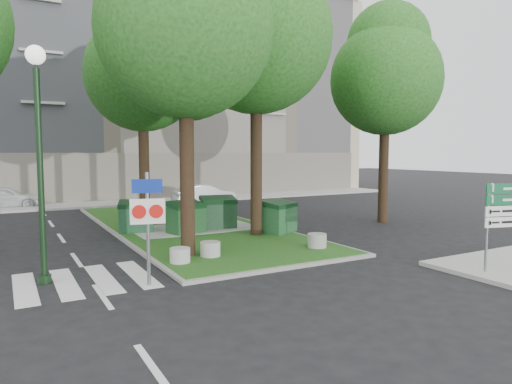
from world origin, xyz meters
TOP-DOWN VIEW (x-y plane):
  - ground at (0.00, 0.00)m, footprint 120.00×120.00m
  - median_island at (0.50, 8.00)m, footprint 6.00×16.00m
  - median_kerb at (0.50, 8.00)m, footprint 6.30×16.30m
  - building_sidewalk at (0.00, 18.50)m, footprint 42.00×3.00m
  - zebra_crossing at (-3.75, 1.50)m, footprint 5.00×3.00m
  - apartment_building at (0.00, 26.00)m, footprint 41.00×12.00m
  - tree_median_near_left at (-1.41, 2.56)m, footprint 5.20×5.20m
  - tree_median_near_right at (2.09, 4.56)m, footprint 5.60×5.60m
  - tree_median_mid at (-0.91, 9.06)m, footprint 4.80×4.80m
  - tree_median_far at (2.29, 12.06)m, footprint 5.80×5.80m
  - tree_street_right at (9.09, 5.06)m, footprint 5.00×5.00m
  - dumpster_a at (-1.80, 7.39)m, footprint 1.56×1.29m
  - dumpster_b at (-0.20, 6.15)m, footprint 1.54×1.25m
  - dumpster_c at (1.40, 6.67)m, footprint 1.59×1.25m
  - dumpster_d at (3.00, 4.50)m, footprint 1.64×1.44m
  - bollard_left at (-2.04, 1.72)m, footprint 0.58×0.58m
  - bollard_right at (2.61, 1.49)m, footprint 0.63×0.63m
  - bollard_mid at (-0.97, 2.03)m, footprint 0.61×0.61m
  - litter_bin at (2.12, 8.91)m, footprint 0.45×0.45m
  - street_lamp at (-5.54, 1.78)m, footprint 0.46×0.46m
  - traffic_sign_pole at (-3.34, 0.31)m, footprint 0.82×0.24m
  - directional_sign at (5.08, -3.28)m, footprint 1.12×0.36m
  - car_white at (-6.27, 19.50)m, footprint 4.08×2.08m
  - car_silver at (4.50, 15.50)m, footprint 3.94×1.47m

SIDE VIEW (x-z plane):
  - ground at x=0.00m, z-range 0.00..0.00m
  - zebra_crossing at x=-3.75m, z-range 0.00..0.01m
  - median_kerb at x=0.50m, z-range 0.00..0.10m
  - median_island at x=0.50m, z-range 0.00..0.12m
  - building_sidewalk at x=0.00m, z-range 0.00..0.12m
  - bollard_left at x=-2.04m, z-range 0.12..0.53m
  - bollard_mid at x=-0.97m, z-range 0.12..0.55m
  - bollard_right at x=2.61m, z-range 0.12..0.57m
  - litter_bin at x=2.12m, z-range 0.12..0.90m
  - car_silver at x=4.50m, z-range 0.00..1.28m
  - car_white at x=-6.27m, z-range 0.00..1.33m
  - dumpster_a at x=-1.80m, z-range 0.09..1.34m
  - dumpster_b at x=-0.20m, z-range 0.09..1.35m
  - dumpster_d at x=3.00m, z-range 0.09..1.37m
  - dumpster_c at x=1.40m, z-range 0.09..1.42m
  - directional_sign at x=5.08m, z-range 0.50..2.81m
  - traffic_sign_pole at x=-3.34m, z-range 0.39..3.16m
  - street_lamp at x=-5.54m, z-range 0.74..6.52m
  - tree_median_mid at x=-0.91m, z-range 1.98..11.97m
  - tree_street_right at x=9.09m, z-range 1.95..12.02m
  - tree_median_near_left at x=-1.41m, z-range 2.05..12.58m
  - tree_median_near_right at x=2.09m, z-range 2.26..13.72m
  - apartment_building at x=0.00m, z-range 0.00..16.00m
  - tree_median_far at x=2.29m, z-range 2.36..14.28m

